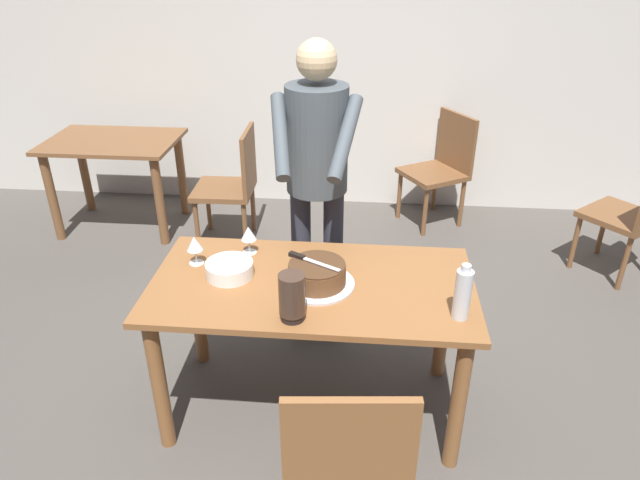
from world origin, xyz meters
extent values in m
plane|color=#4C4742|center=(0.00, 0.00, 0.00)|extent=(14.00, 14.00, 0.00)
cube|color=beige|center=(0.00, 2.62, 1.35)|extent=(10.00, 0.12, 2.70)
cube|color=brown|center=(0.00, 0.00, 0.73)|extent=(1.47, 0.76, 0.03)
cylinder|color=brown|center=(-0.66, -0.31, 0.36)|extent=(0.07, 0.07, 0.72)
cylinder|color=brown|center=(0.66, -0.31, 0.36)|extent=(0.07, 0.07, 0.72)
cylinder|color=brown|center=(-0.66, 0.31, 0.36)|extent=(0.07, 0.07, 0.72)
cylinder|color=brown|center=(0.66, 0.31, 0.36)|extent=(0.07, 0.07, 0.72)
cylinder|color=silver|center=(0.02, -0.02, 0.76)|extent=(0.34, 0.34, 0.01)
cylinder|color=brown|center=(0.02, -0.02, 0.81)|extent=(0.26, 0.26, 0.09)
cylinder|color=#432A18|center=(0.02, -0.02, 0.86)|extent=(0.25, 0.25, 0.01)
cube|color=silver|center=(0.04, -0.03, 0.87)|extent=(0.18, 0.11, 0.00)
cube|color=black|center=(-0.07, 0.03, 0.87)|extent=(0.08, 0.06, 0.02)
cylinder|color=white|center=(-0.38, 0.02, 0.76)|extent=(0.22, 0.22, 0.01)
cylinder|color=white|center=(-0.38, 0.02, 0.77)|extent=(0.22, 0.22, 0.01)
cylinder|color=white|center=(-0.38, 0.02, 0.78)|extent=(0.22, 0.22, 0.01)
cylinder|color=white|center=(-0.38, 0.02, 0.79)|extent=(0.22, 0.22, 0.01)
cylinder|color=white|center=(-0.38, 0.02, 0.80)|extent=(0.22, 0.22, 0.01)
cylinder|color=white|center=(-0.38, 0.02, 0.81)|extent=(0.22, 0.22, 0.01)
cylinder|color=white|center=(-0.38, 0.02, 0.81)|extent=(0.22, 0.22, 0.01)
cylinder|color=silver|center=(-0.34, 0.24, 0.75)|extent=(0.07, 0.07, 0.00)
cylinder|color=silver|center=(-0.34, 0.24, 0.79)|extent=(0.01, 0.01, 0.07)
cone|color=silver|center=(-0.34, 0.24, 0.86)|extent=(0.08, 0.08, 0.07)
cylinder|color=silver|center=(-0.57, 0.12, 0.75)|extent=(0.07, 0.07, 0.00)
cylinder|color=silver|center=(-0.57, 0.12, 0.79)|extent=(0.01, 0.01, 0.07)
cone|color=silver|center=(-0.57, 0.12, 0.86)|extent=(0.08, 0.08, 0.07)
cylinder|color=silver|center=(0.64, -0.21, 0.86)|extent=(0.07, 0.07, 0.22)
cylinder|color=silver|center=(0.64, -0.21, 0.98)|extent=(0.04, 0.04, 0.03)
cylinder|color=black|center=(-0.05, -0.28, 0.77)|extent=(0.10, 0.10, 0.03)
cylinder|color=#3F2D23|center=(-0.05, -0.28, 0.87)|extent=(0.11, 0.11, 0.18)
cylinder|color=#2D2D38|center=(0.06, 0.60, 0.47)|extent=(0.11, 0.11, 0.95)
cylinder|color=#2D2D38|center=(-0.12, 0.60, 0.47)|extent=(0.11, 0.11, 0.95)
cylinder|color=#3F474C|center=(-0.03, 0.60, 1.23)|extent=(0.32, 0.32, 0.55)
sphere|color=tan|center=(-0.03, 0.60, 1.62)|extent=(0.20, 0.20, 0.20)
cylinder|color=#3F474C|center=(0.12, 0.42, 1.30)|extent=(0.16, 0.42, 0.34)
cylinder|color=#3F474C|center=(-0.19, 0.42, 1.30)|extent=(0.15, 0.42, 0.34)
cube|color=brown|center=(0.19, -0.68, 0.43)|extent=(0.48, 0.48, 0.04)
cylinder|color=brown|center=(0.00, -0.52, 0.21)|extent=(0.04, 0.04, 0.41)
cylinder|color=brown|center=(0.36, -0.48, 0.21)|extent=(0.04, 0.04, 0.41)
cube|color=brown|center=(0.21, -0.89, 0.68)|extent=(0.44, 0.07, 0.45)
cube|color=brown|center=(-1.76, 1.92, 0.72)|extent=(1.00, 0.70, 0.03)
cylinder|color=brown|center=(-2.18, 1.64, 0.35)|extent=(0.07, 0.07, 0.71)
cylinder|color=brown|center=(-1.33, 1.64, 0.35)|extent=(0.07, 0.07, 0.71)
cylinder|color=brown|center=(-2.18, 2.19, 0.35)|extent=(0.07, 0.07, 0.71)
cylinder|color=brown|center=(-1.33, 2.19, 0.35)|extent=(0.07, 0.07, 0.71)
cube|color=brown|center=(-0.85, 1.74, 0.43)|extent=(0.45, 0.45, 0.04)
cylinder|color=brown|center=(-1.03, 1.55, 0.21)|extent=(0.04, 0.04, 0.41)
cylinder|color=brown|center=(-1.04, 1.92, 0.21)|extent=(0.04, 0.04, 0.41)
cylinder|color=brown|center=(-0.67, 1.56, 0.21)|extent=(0.04, 0.04, 0.41)
cylinder|color=brown|center=(-0.68, 1.93, 0.21)|extent=(0.04, 0.04, 0.41)
cube|color=brown|center=(-0.65, 1.74, 0.68)|extent=(0.04, 0.44, 0.45)
cube|color=brown|center=(1.98, 1.53, 0.43)|extent=(0.62, 0.62, 0.04)
cylinder|color=brown|center=(1.72, 1.55, 0.21)|extent=(0.04, 0.04, 0.41)
cylinder|color=brown|center=(2.00, 1.79, 0.21)|extent=(0.04, 0.04, 0.41)
cylinder|color=brown|center=(1.97, 1.27, 0.21)|extent=(0.04, 0.04, 0.41)
cube|color=brown|center=(0.75, 2.21, 0.43)|extent=(0.61, 0.61, 0.04)
cylinder|color=brown|center=(0.70, 1.96, 0.21)|extent=(0.04, 0.04, 0.41)
cylinder|color=brown|center=(0.50, 2.27, 0.21)|extent=(0.04, 0.04, 0.41)
cylinder|color=brown|center=(1.00, 2.15, 0.21)|extent=(0.04, 0.04, 0.41)
cylinder|color=brown|center=(0.81, 2.46, 0.21)|extent=(0.04, 0.04, 0.41)
cube|color=brown|center=(0.93, 2.32, 0.68)|extent=(0.26, 0.39, 0.45)
camera|label=1|loc=(0.23, -2.20, 2.16)|focal=32.20mm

